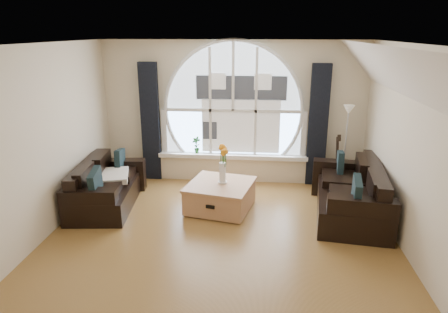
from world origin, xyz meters
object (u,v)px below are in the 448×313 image
Objects in this scene: floor_lamp at (345,149)px; coffee_chest at (220,195)px; sofa_left at (107,183)px; sofa_right at (349,192)px; potted_plant at (196,145)px; guitar at (336,161)px; vase_flowers at (222,160)px.

coffee_chest is at bearing -153.99° from floor_lamp.
sofa_left is 1.06× the size of floor_lamp.
sofa_right reaches higher than coffee_chest.
floor_lamp is (4.09, 1.11, 0.40)m from sofa_left.
floor_lamp is at bearing 9.09° from sofa_left.
coffee_chest is at bearing -174.33° from sofa_right.
potted_plant is at bearing 126.63° from coffee_chest.
guitar reaches higher than sofa_right.
potted_plant reaches higher than coffee_chest.
guitar is 2.68m from potted_plant.
sofa_left is at bearing -166.33° from coffee_chest.
sofa_right is 1.79× the size of guitar.
guitar is (-0.01, 1.23, 0.13)m from sofa_right.
floor_lamp is (0.11, 1.12, 0.40)m from sofa_right.
sofa_right is 2.08m from coffee_chest.
floor_lamp is 1.51× the size of guitar.
floor_lamp reaches higher than coffee_chest.
guitar is 3.24× the size of potted_plant.
vase_flowers is at bearing -3.90° from sofa_left.
vase_flowers is at bearing -154.21° from floor_lamp.
potted_plant is (-0.64, 1.32, -0.13)m from vase_flowers.
potted_plant is (-0.61, 1.34, 0.47)m from coffee_chest.
guitar reaches higher than coffee_chest.
vase_flowers is 2.14× the size of potted_plant.
vase_flowers reaches higher than potted_plant.
sofa_left is 4.15m from guitar.
potted_plant is at bearing 174.27° from floor_lamp.
sofa_right is at bearing -95.20° from guitar.
coffee_chest is at bearing -141.52° from vase_flowers.
guitar is at bearing 139.44° from floor_lamp.
potted_plant reaches higher than sofa_left.
vase_flowers is 0.66× the size of guitar.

